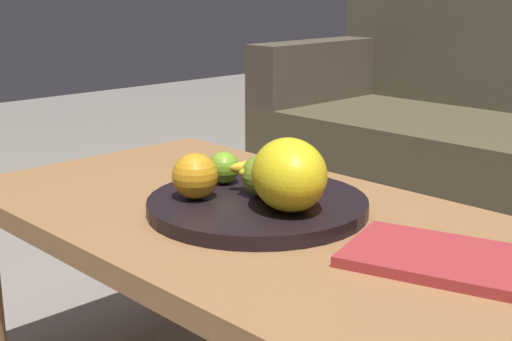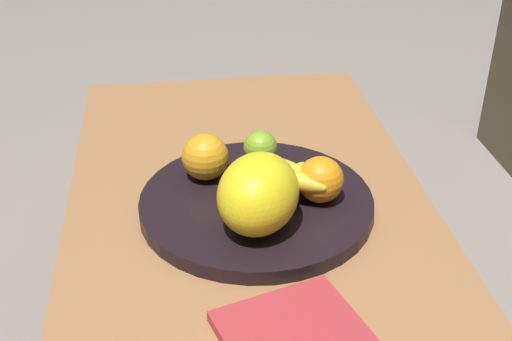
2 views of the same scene
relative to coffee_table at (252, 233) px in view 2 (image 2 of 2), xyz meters
name	(u,v)px [view 2 (image 2 of 2)]	position (x,y,z in m)	size (l,w,h in m)	color
coffee_table	(252,233)	(0.00, 0.00, 0.00)	(1.13, 0.62, 0.44)	#9C6B40
fruit_bowl	(256,202)	(0.00, 0.01, 0.06)	(0.39, 0.39, 0.03)	black
melon_large_front	(259,194)	(0.08, 0.00, 0.13)	(0.15, 0.12, 0.12)	yellow
orange_front	(205,157)	(-0.08, -0.07, 0.11)	(0.08, 0.08, 0.08)	orange
orange_left	(320,180)	(0.02, 0.11, 0.11)	(0.08, 0.08, 0.08)	orange
apple_front	(260,147)	(-0.11, 0.03, 0.10)	(0.06, 0.06, 0.06)	#79AE2A
apple_left	(267,175)	(-0.01, 0.03, 0.11)	(0.07, 0.07, 0.07)	olive
banana_bunch	(284,181)	(0.00, 0.05, 0.10)	(0.17, 0.15, 0.06)	yellow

